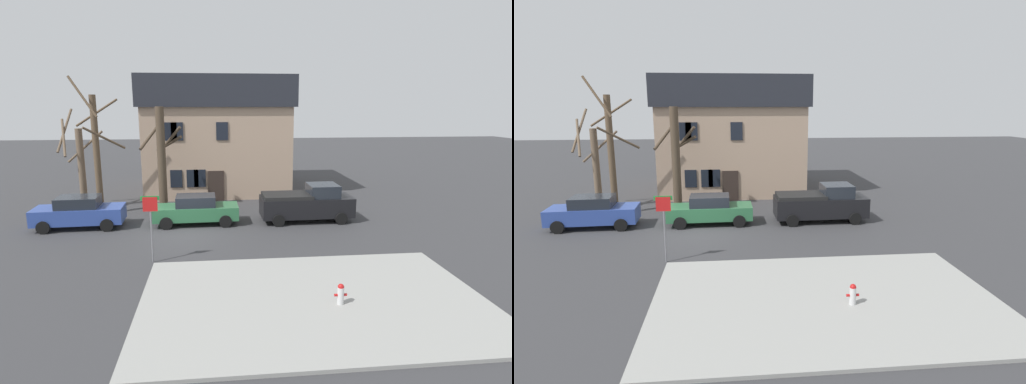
% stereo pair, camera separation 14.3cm
% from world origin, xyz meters
% --- Properties ---
extents(ground_plane, '(120.00, 120.00, 0.00)m').
position_xyz_m(ground_plane, '(0.00, 0.00, 0.00)').
color(ground_plane, '#38383A').
extents(sidewalk_slab, '(11.69, 7.60, 0.12)m').
position_xyz_m(sidewalk_slab, '(4.92, -7.93, 0.06)').
color(sidewalk_slab, '#999993').
rests_on(sidewalk_slab, ground_plane).
extents(building_main, '(10.85, 9.30, 8.54)m').
position_xyz_m(building_main, '(1.97, 11.82, 4.35)').
color(building_main, tan).
rests_on(building_main, ground_plane).
extents(tree_bare_near, '(2.35, 2.36, 6.31)m').
position_xyz_m(tree_bare_near, '(-6.67, 5.83, 2.90)').
color(tree_bare_near, brown).
rests_on(tree_bare_near, ground_plane).
extents(tree_bare_mid, '(3.15, 3.18, 8.14)m').
position_xyz_m(tree_bare_mid, '(-5.23, 4.48, 3.86)').
color(tree_bare_mid, brown).
rests_on(tree_bare_mid, ground_plane).
extents(tree_bare_far, '(2.57, 1.68, 6.44)m').
position_xyz_m(tree_bare_far, '(-1.49, 4.74, 3.35)').
color(tree_bare_far, '#4C3D2D').
rests_on(tree_bare_far, ground_plane).
extents(car_blue_sedan, '(4.72, 2.17, 1.74)m').
position_xyz_m(car_blue_sedan, '(-5.64, 1.74, 0.87)').
color(car_blue_sedan, '#2D4799').
rests_on(car_blue_sedan, ground_plane).
extents(car_green_sedan, '(4.70, 2.01, 1.64)m').
position_xyz_m(car_green_sedan, '(0.61, 1.79, 0.82)').
color(car_green_sedan, '#2D6B42').
rests_on(car_green_sedan, ground_plane).
extents(pickup_truck_black, '(5.24, 2.24, 2.12)m').
position_xyz_m(pickup_truck_black, '(6.91, 1.82, 1.02)').
color(pickup_truck_black, black).
rests_on(pickup_truck_black, ground_plane).
extents(fire_hydrant, '(0.42, 0.22, 0.71)m').
position_xyz_m(fire_hydrant, '(5.71, -8.41, 0.49)').
color(fire_hydrant, silver).
rests_on(fire_hydrant, sidewalk_slab).
extents(street_sign_pole, '(0.76, 0.07, 2.88)m').
position_xyz_m(street_sign_pole, '(-1.00, -3.76, 2.01)').
color(street_sign_pole, slate).
rests_on(street_sign_pole, ground_plane).
extents(bicycle_leaning, '(1.74, 0.26, 1.03)m').
position_xyz_m(bicycle_leaning, '(-5.70, 4.25, 0.37)').
color(bicycle_leaning, black).
rests_on(bicycle_leaning, ground_plane).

